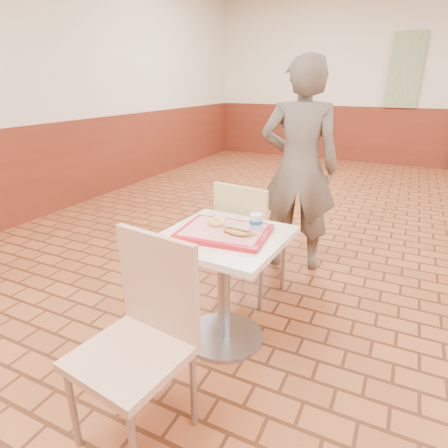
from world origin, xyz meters
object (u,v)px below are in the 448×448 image
at_px(serving_tray, 224,232).
at_px(ring_donut, 217,222).
at_px(chair_main_front, 142,331).
at_px(paper_cup, 256,222).
at_px(long_john_donut, 237,230).
at_px(customer, 299,168).
at_px(main_table, 224,271).
at_px(chair_main_back, 248,236).

xyz_separation_m(serving_tray, ring_donut, (-0.07, 0.05, 0.03)).
bearing_deg(chair_main_front, paper_cup, 82.31).
height_order(long_john_donut, paper_cup, paper_cup).
bearing_deg(chair_main_front, customer, 93.03).
distance_m(chair_main_front, serving_tray, 0.70).
bearing_deg(paper_cup, ring_donut, -175.75).
distance_m(main_table, paper_cup, 0.34).
relative_size(chair_main_back, ring_donut, 8.03).
distance_m(chair_main_back, customer, 0.74).
bearing_deg(long_john_donut, chair_main_back, 106.53).
relative_size(customer, serving_tray, 3.53).
relative_size(main_table, chair_main_back, 0.81).
distance_m(main_table, ring_donut, 0.28).
bearing_deg(ring_donut, paper_cup, 4.25).
xyz_separation_m(chair_main_back, ring_donut, (-0.00, -0.44, 0.25)).
bearing_deg(chair_main_front, main_table, 93.69).
xyz_separation_m(ring_donut, long_john_donut, (0.16, -0.08, 0.01)).
height_order(main_table, customer, customer).
relative_size(chair_main_front, long_john_donut, 5.26).
height_order(main_table, ring_donut, ring_donut).
bearing_deg(ring_donut, chair_main_back, 89.45).
height_order(main_table, serving_tray, serving_tray).
xyz_separation_m(main_table, ring_donut, (-0.07, 0.05, 0.26)).
height_order(chair_main_front, customer, customer).
bearing_deg(customer, long_john_donut, 76.93).
distance_m(ring_donut, long_john_donut, 0.18).
bearing_deg(ring_donut, main_table, -36.13).
distance_m(customer, serving_tray, 1.14).
bearing_deg(customer, paper_cup, 80.35).
xyz_separation_m(chair_main_back, paper_cup, (0.22, -0.42, 0.28)).
height_order(chair_main_back, ring_donut, chair_main_back).
bearing_deg(serving_tray, chair_main_back, 97.31).
relative_size(main_table, chair_main_front, 0.76).
bearing_deg(chair_main_back, long_john_donut, 115.05).
relative_size(main_table, ring_donut, 6.47).
relative_size(ring_donut, paper_cup, 1.15).
bearing_deg(chair_main_back, serving_tray, 105.83).
bearing_deg(main_table, long_john_donut, -18.94).
relative_size(chair_main_front, paper_cup, 9.73).
relative_size(chair_main_back, customer, 0.51).
distance_m(chair_main_back, paper_cup, 0.55).
bearing_deg(main_table, paper_cup, 22.88).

